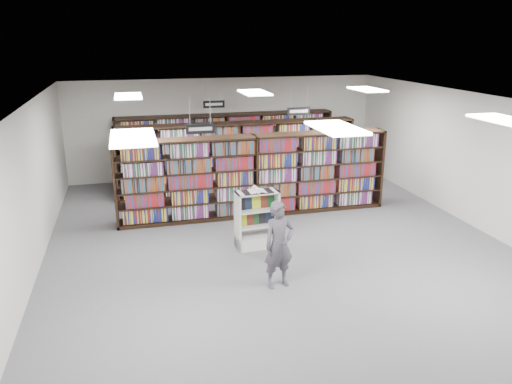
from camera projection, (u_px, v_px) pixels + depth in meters
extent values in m
plane|color=#59595F|center=(277.00, 244.00, 11.26)|extent=(12.00, 12.00, 0.00)
cube|color=white|center=(279.00, 101.00, 10.30)|extent=(10.00, 12.00, 0.10)
cube|color=silver|center=(225.00, 128.00, 16.32)|extent=(10.00, 0.10, 3.20)
cube|color=silver|center=(443.00, 324.00, 5.24)|extent=(10.00, 0.10, 3.20)
cube|color=silver|center=(29.00, 193.00, 9.59)|extent=(0.10, 12.00, 3.20)
cube|color=silver|center=(477.00, 161.00, 11.97)|extent=(0.10, 12.00, 3.20)
cube|color=black|center=(255.00, 176.00, 12.79)|extent=(7.00, 0.60, 2.10)
cube|color=maroon|center=(255.00, 176.00, 12.79)|extent=(6.88, 0.42, 1.98)
cube|color=black|center=(238.00, 158.00, 14.64)|extent=(7.00, 0.60, 2.10)
cube|color=maroon|center=(238.00, 158.00, 14.64)|extent=(6.88, 0.42, 1.98)
cube|color=black|center=(227.00, 146.00, 16.21)|extent=(7.00, 0.60, 2.10)
cube|color=maroon|center=(227.00, 146.00, 16.21)|extent=(6.88, 0.42, 1.98)
cylinder|color=#B2B2B7|center=(189.00, 111.00, 10.90)|extent=(0.01, 0.01, 0.58)
cylinder|color=#B2B2B7|center=(210.00, 110.00, 11.01)|extent=(0.01, 0.01, 0.58)
cube|color=black|center=(200.00, 129.00, 11.07)|extent=(0.65, 0.02, 0.22)
cube|color=silver|center=(201.00, 129.00, 11.06)|extent=(0.52, 0.00, 0.08)
cylinder|color=#B2B2B7|center=(291.00, 97.00, 13.46)|extent=(0.01, 0.01, 0.58)
cylinder|color=#B2B2B7|center=(307.00, 96.00, 13.57)|extent=(0.01, 0.01, 0.58)
cube|color=black|center=(299.00, 111.00, 13.63)|extent=(0.65, 0.02, 0.22)
cube|color=silver|center=(299.00, 111.00, 13.62)|extent=(0.52, 0.00, 0.08)
cylinder|color=#B2B2B7|center=(206.00, 91.00, 14.83)|extent=(0.01, 0.01, 0.58)
cylinder|color=#B2B2B7|center=(221.00, 91.00, 14.94)|extent=(0.01, 0.01, 0.58)
cube|color=black|center=(214.00, 104.00, 15.00)|extent=(0.65, 0.02, 0.22)
cube|color=silver|center=(214.00, 104.00, 14.99)|extent=(0.52, 0.00, 0.08)
cube|color=white|center=(133.00, 138.00, 6.83)|extent=(0.60, 1.20, 0.04)
cube|color=white|center=(336.00, 128.00, 7.54)|extent=(0.60, 1.20, 0.04)
cube|color=white|center=(504.00, 120.00, 8.25)|extent=(0.60, 1.20, 0.04)
cube|color=white|center=(128.00, 96.00, 11.44)|extent=(0.60, 1.20, 0.04)
cube|color=white|center=(255.00, 93.00, 12.16)|extent=(0.60, 1.20, 0.04)
cube|color=white|center=(367.00, 89.00, 12.87)|extent=(0.60, 1.20, 0.04)
cube|color=white|center=(257.00, 241.00, 11.07)|extent=(0.95, 0.52, 0.28)
cube|color=white|center=(238.00, 222.00, 10.78)|extent=(0.07, 0.46, 1.29)
cube|color=white|center=(276.00, 217.00, 11.05)|extent=(0.07, 0.46, 1.29)
cube|color=white|center=(254.00, 216.00, 11.11)|extent=(0.92, 0.09, 1.29)
cube|color=white|center=(257.00, 192.00, 10.73)|extent=(0.95, 0.52, 0.03)
cube|color=white|center=(257.00, 225.00, 10.96)|extent=(0.87, 0.48, 0.02)
cube|color=white|center=(257.00, 210.00, 10.85)|extent=(0.87, 0.48, 0.02)
cube|color=black|center=(241.00, 204.00, 10.74)|extent=(0.19, 0.08, 0.28)
cube|color=#152036|center=(249.00, 203.00, 10.80)|extent=(0.19, 0.08, 0.28)
cube|color=#DAEF20|center=(256.00, 202.00, 10.85)|extent=(0.19, 0.08, 0.28)
cube|color=maroon|center=(264.00, 201.00, 10.90)|extent=(0.19, 0.08, 0.28)
cube|color=#19461F|center=(271.00, 201.00, 10.95)|extent=(0.19, 0.08, 0.28)
cube|color=#DAEF20|center=(242.00, 220.00, 10.86)|extent=(0.21, 0.07, 0.26)
cube|color=maroon|center=(249.00, 219.00, 10.91)|extent=(0.21, 0.07, 0.26)
cube|color=#19461F|center=(256.00, 219.00, 10.96)|extent=(0.21, 0.07, 0.26)
cube|color=black|center=(263.00, 218.00, 11.01)|extent=(0.21, 0.07, 0.26)
cube|color=#152036|center=(270.00, 217.00, 11.06)|extent=(0.21, 0.07, 0.26)
cube|color=black|center=(257.00, 192.00, 10.68)|extent=(0.65, 0.40, 0.02)
cube|color=white|center=(250.00, 192.00, 10.64)|extent=(0.30, 0.35, 0.06)
cube|color=white|center=(264.00, 191.00, 10.71)|extent=(0.29, 0.35, 0.08)
cylinder|color=white|center=(257.00, 189.00, 10.66)|extent=(0.11, 0.33, 0.10)
imported|color=#534D58|center=(279.00, 245.00, 9.14)|extent=(0.67, 0.51, 1.66)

